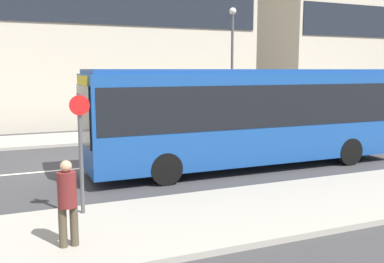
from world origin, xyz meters
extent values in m
plane|color=#3A3A3D|center=(0.00, 0.00, 0.00)|extent=(120.00, 120.00, 0.00)
cube|color=#A39E93|center=(0.00, -6.25, 0.07)|extent=(44.00, 3.50, 0.13)
cube|color=#A39E93|center=(0.00, 6.25, 0.07)|extent=(44.00, 3.50, 0.13)
cube|color=silver|center=(0.00, 0.00, 0.00)|extent=(41.80, 0.16, 0.01)
cube|color=#1E232D|center=(4.70, 9.47, 6.89)|extent=(15.23, 0.08, 2.20)
cube|color=#1E232D|center=(22.18, 9.47, 6.76)|extent=(12.01, 0.08, 2.20)
cube|color=#194793|center=(5.42, -1.95, 1.76)|extent=(11.01, 2.51, 2.89)
cube|color=black|center=(5.42, -1.95, 2.19)|extent=(10.79, 2.54, 1.33)
cube|color=#194793|center=(5.42, -1.95, 3.28)|extent=(10.85, 2.31, 0.14)
cube|color=black|center=(-0.11, -1.95, 2.02)|extent=(0.05, 2.20, 1.74)
cube|color=yellow|center=(-0.11, -1.95, 3.00)|extent=(0.04, 1.75, 0.32)
cylinder|color=black|center=(2.00, -3.09, 0.48)|extent=(0.96, 0.28, 0.96)
cylinder|color=black|center=(2.00, -0.81, 0.48)|extent=(0.96, 0.28, 0.96)
cylinder|color=black|center=(8.83, -3.09, 0.48)|extent=(0.96, 0.28, 0.96)
cylinder|color=black|center=(8.83, -0.81, 0.48)|extent=(0.96, 0.28, 0.96)
cube|color=silver|center=(13.25, 3.51, 0.49)|extent=(4.33, 1.73, 0.68)
cube|color=#21262B|center=(13.12, 3.51, 1.13)|extent=(2.38, 1.52, 0.60)
cylinder|color=black|center=(14.59, 2.73, 0.30)|extent=(0.60, 0.18, 0.60)
cylinder|color=black|center=(14.59, 4.29, 0.30)|extent=(0.60, 0.18, 0.60)
cylinder|color=black|center=(11.91, 2.73, 0.30)|extent=(0.60, 0.18, 0.60)
cylinder|color=black|center=(11.91, 4.29, 0.30)|extent=(0.60, 0.18, 0.60)
cylinder|color=black|center=(17.17, 4.34, 0.30)|extent=(0.60, 0.18, 0.60)
cylinder|color=#4C4233|center=(-1.08, -6.82, 0.50)|extent=(0.15, 0.15, 0.74)
cylinder|color=#4C4233|center=(-1.28, -6.83, 0.50)|extent=(0.15, 0.15, 0.74)
cylinder|color=maroon|center=(-1.18, -6.83, 1.20)|extent=(0.34, 0.34, 0.65)
sphere|color=tan|center=(-1.18, -6.83, 1.63)|extent=(0.21, 0.21, 0.21)
cylinder|color=#4C4C51|center=(-0.66, -5.06, 1.48)|extent=(0.09, 0.09, 2.71)
cylinder|color=red|center=(-0.66, -5.12, 2.57)|extent=(0.44, 0.03, 0.44)
cylinder|color=#4C4C51|center=(8.79, 5.60, 3.18)|extent=(0.14, 0.14, 6.09)
sphere|color=silver|center=(8.79, 5.60, 6.33)|extent=(0.36, 0.36, 0.36)
camera|label=1|loc=(-2.00, -14.55, 3.33)|focal=40.00mm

